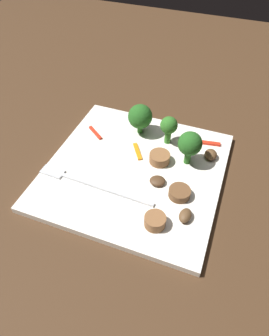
{
  "coord_description": "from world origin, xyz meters",
  "views": [
    {
      "loc": [
        -0.11,
        0.3,
        0.35
      ],
      "look_at": [
        0.0,
        0.0,
        0.01
      ],
      "focal_mm": 32.54,
      "sensor_mm": 36.0,
      "label": 1
    }
  ],
  "objects_px": {
    "plate": "(135,170)",
    "mushroom_0": "(158,181)",
    "mushroom_1": "(185,215)",
    "pepper_strip_1": "(137,151)",
    "sausage_slice_0": "(160,158)",
    "sausage_slice_2": "(155,221)",
    "fork": "(87,183)",
    "pepper_strip_0": "(95,133)",
    "pepper_strip_3": "(205,143)",
    "mushroom_2": "(211,155)",
    "broccoli_floret_2": "(169,126)",
    "sausage_slice_1": "(179,193)",
    "broccoli_floret_1": "(140,117)",
    "broccoli_floret_0": "(190,144)"
  },
  "relations": [
    {
      "from": "plate",
      "to": "mushroom_0",
      "type": "relative_size",
      "value": 11.33
    },
    {
      "from": "mushroom_1",
      "to": "pepper_strip_1",
      "type": "bearing_deg",
      "value": -43.42
    },
    {
      "from": "sausage_slice_0",
      "to": "sausage_slice_2",
      "type": "xyz_separation_m",
      "value": [
        -0.03,
        0.11,
        0.0
      ]
    },
    {
      "from": "fork",
      "to": "mushroom_0",
      "type": "distance_m",
      "value": 0.1
    },
    {
      "from": "pepper_strip_0",
      "to": "pepper_strip_3",
      "type": "relative_size",
      "value": 0.79
    },
    {
      "from": "mushroom_0",
      "to": "mushroom_2",
      "type": "bearing_deg",
      "value": -127.74
    },
    {
      "from": "broccoli_floret_2",
      "to": "sausage_slice_1",
      "type": "distance_m",
      "value": 0.12
    },
    {
      "from": "sausage_slice_2",
      "to": "pepper_strip_1",
      "type": "distance_m",
      "value": 0.14
    },
    {
      "from": "pepper_strip_0",
      "to": "fork",
      "type": "bearing_deg",
      "value": 109.57
    },
    {
      "from": "sausage_slice_2",
      "to": "broccoli_floret_1",
      "type": "bearing_deg",
      "value": -64.07
    },
    {
      "from": "fork",
      "to": "pepper_strip_0",
      "type": "height_order",
      "value": "same"
    },
    {
      "from": "pepper_strip_0",
      "to": "pepper_strip_3",
      "type": "xyz_separation_m",
      "value": [
        -0.18,
        -0.04,
        0.0
      ]
    },
    {
      "from": "plate",
      "to": "broccoli_floret_1",
      "type": "height_order",
      "value": "broccoli_floret_1"
    },
    {
      "from": "broccoli_floret_1",
      "to": "mushroom_2",
      "type": "height_order",
      "value": "broccoli_floret_1"
    },
    {
      "from": "sausage_slice_2",
      "to": "mushroom_1",
      "type": "bearing_deg",
      "value": -145.85
    },
    {
      "from": "broccoli_floret_0",
      "to": "sausage_slice_2",
      "type": "distance_m",
      "value": 0.13
    },
    {
      "from": "mushroom_0",
      "to": "pepper_strip_3",
      "type": "distance_m",
      "value": 0.12
    },
    {
      "from": "plate",
      "to": "broccoli_floret_1",
      "type": "distance_m",
      "value": 0.09
    },
    {
      "from": "broccoli_floret_2",
      "to": "mushroom_0",
      "type": "distance_m",
      "value": 0.1
    },
    {
      "from": "fork",
      "to": "sausage_slice_2",
      "type": "xyz_separation_m",
      "value": [
        -0.11,
        0.03,
        0.01
      ]
    },
    {
      "from": "broccoli_floret_0",
      "to": "broccoli_floret_1",
      "type": "bearing_deg",
      "value": -24.57
    },
    {
      "from": "pepper_strip_3",
      "to": "pepper_strip_1",
      "type": "bearing_deg",
      "value": 31.08
    },
    {
      "from": "plate",
      "to": "pepper_strip_3",
      "type": "bearing_deg",
      "value": -133.7
    },
    {
      "from": "broccoli_floret_1",
      "to": "mushroom_0",
      "type": "height_order",
      "value": "broccoli_floret_1"
    },
    {
      "from": "plate",
      "to": "sausage_slice_0",
      "type": "xyz_separation_m",
      "value": [
        -0.03,
        -0.03,
        0.01
      ]
    },
    {
      "from": "broccoli_floret_2",
      "to": "plate",
      "type": "bearing_deg",
      "value": 68.64
    },
    {
      "from": "mushroom_0",
      "to": "mushroom_1",
      "type": "xyz_separation_m",
      "value": [
        -0.05,
        0.05,
        0.0
      ]
    },
    {
      "from": "pepper_strip_1",
      "to": "pepper_strip_3",
      "type": "xyz_separation_m",
      "value": [
        -0.1,
        -0.06,
        0.0
      ]
    },
    {
      "from": "sausage_slice_0",
      "to": "sausage_slice_2",
      "type": "height_order",
      "value": "same"
    },
    {
      "from": "sausage_slice_0",
      "to": "pepper_strip_1",
      "type": "relative_size",
      "value": 0.83
    },
    {
      "from": "broccoli_floret_2",
      "to": "sausage_slice_0",
      "type": "xyz_separation_m",
      "value": [
        -0.0,
        0.05,
        -0.03
      ]
    },
    {
      "from": "sausage_slice_2",
      "to": "mushroom_0",
      "type": "distance_m",
      "value": 0.07
    },
    {
      "from": "mushroom_2",
      "to": "sausage_slice_0",
      "type": "bearing_deg",
      "value": 26.54
    },
    {
      "from": "pepper_strip_0",
      "to": "pepper_strip_3",
      "type": "bearing_deg",
      "value": -167.25
    },
    {
      "from": "fork",
      "to": "mushroom_1",
      "type": "bearing_deg",
      "value": 179.02
    },
    {
      "from": "pepper_strip_1",
      "to": "mushroom_0",
      "type": "bearing_deg",
      "value": 134.3
    },
    {
      "from": "mushroom_1",
      "to": "fork",
      "type": "bearing_deg",
      "value": -3.04
    },
    {
      "from": "sausage_slice_0",
      "to": "broccoli_floret_0",
      "type": "bearing_deg",
      "value": -161.3
    },
    {
      "from": "fork",
      "to": "sausage_slice_2",
      "type": "bearing_deg",
      "value": 166.87
    },
    {
      "from": "broccoli_floret_1",
      "to": "mushroom_1",
      "type": "distance_m",
      "value": 0.19
    },
    {
      "from": "sausage_slice_2",
      "to": "broccoli_floret_0",
      "type": "bearing_deg",
      "value": -95.04
    },
    {
      "from": "plate",
      "to": "broccoli_floret_2",
      "type": "relative_size",
      "value": 5.3
    },
    {
      "from": "broccoli_floret_1",
      "to": "pepper_strip_3",
      "type": "xyz_separation_m",
      "value": [
        -0.11,
        -0.01,
        -0.03
      ]
    },
    {
      "from": "broccoli_floret_0",
      "to": "pepper_strip_0",
      "type": "relative_size",
      "value": 1.49
    },
    {
      "from": "plate",
      "to": "pepper_strip_3",
      "type": "xyz_separation_m",
      "value": [
        -0.09,
        -0.09,
        0.01
      ]
    },
    {
      "from": "fork",
      "to": "sausage_slice_1",
      "type": "xyz_separation_m",
      "value": [
        -0.13,
        -0.03,
        0.0
      ]
    },
    {
      "from": "pepper_strip_1",
      "to": "sausage_slice_2",
      "type": "bearing_deg",
      "value": 119.68
    },
    {
      "from": "fork",
      "to": "plate",
      "type": "bearing_deg",
      "value": -132.6
    },
    {
      "from": "sausage_slice_0",
      "to": "sausage_slice_2",
      "type": "distance_m",
      "value": 0.12
    },
    {
      "from": "pepper_strip_1",
      "to": "pepper_strip_3",
      "type": "bearing_deg",
      "value": -148.92
    }
  ]
}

